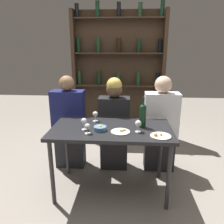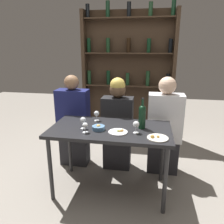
{
  "view_description": "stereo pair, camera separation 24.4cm",
  "coord_description": "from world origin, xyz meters",
  "views": [
    {
      "loc": [
        0.16,
        -2.23,
        1.63
      ],
      "look_at": [
        0.0,
        0.11,
        0.93
      ],
      "focal_mm": 35.0,
      "sensor_mm": 36.0,
      "label": 1
    },
    {
      "loc": [
        0.41,
        -2.2,
        1.63
      ],
      "look_at": [
        0.0,
        0.11,
        0.93
      ],
      "focal_mm": 35.0,
      "sensor_mm": 36.0,
      "label": 2
    }
  ],
  "objects": [
    {
      "name": "wine_rack_wall",
      "position": [
        -0.0,
        1.77,
        1.21
      ],
      "size": [
        1.65,
        0.21,
        2.36
      ],
      "color": "#38281C",
      "rests_on": "ground_plane"
    },
    {
      "name": "food_plate_1",
      "position": [
        0.5,
        -0.21,
        0.79
      ],
      "size": [
        0.2,
        0.2,
        0.04
      ],
      "color": "silver",
      "rests_on": "dining_table"
    },
    {
      "name": "dining_table",
      "position": [
        0.0,
        0.0,
        0.7
      ],
      "size": [
        1.32,
        0.7,
        0.78
      ],
      "color": "black",
      "rests_on": "ground_plane"
    },
    {
      "name": "ground_plane",
      "position": [
        0.0,
        0.0,
        0.0
      ],
      "size": [
        10.0,
        10.0,
        0.0
      ],
      "primitive_type": "plane",
      "color": "gray"
    },
    {
      "name": "snack_bowl",
      "position": [
        -0.11,
        -0.08,
        0.8
      ],
      "size": [
        0.14,
        0.14,
        0.06
      ],
      "color": "#4C7299",
      "rests_on": "dining_table"
    },
    {
      "name": "wine_bottle",
      "position": [
        0.34,
        0.05,
        0.92
      ],
      "size": [
        0.08,
        0.08,
        0.34
      ],
      "color": "black",
      "rests_on": "dining_table"
    },
    {
      "name": "seated_person_right",
      "position": [
        0.62,
        0.52,
        0.6
      ],
      "size": [
        0.44,
        0.22,
        1.28
      ],
      "color": "#26262B",
      "rests_on": "ground_plane"
    },
    {
      "name": "seated_person_left",
      "position": [
        -0.61,
        0.52,
        0.6
      ],
      "size": [
        0.43,
        0.22,
        1.28
      ],
      "color": "#26262B",
      "rests_on": "ground_plane"
    },
    {
      "name": "wine_glass_0",
      "position": [
        -0.23,
        -0.18,
        0.85
      ],
      "size": [
        0.06,
        0.06,
        0.11
      ],
      "color": "silver",
      "rests_on": "dining_table"
    },
    {
      "name": "food_plate_0",
      "position": [
        0.11,
        -0.12,
        0.78
      ],
      "size": [
        0.2,
        0.2,
        0.04
      ],
      "color": "white",
      "rests_on": "dining_table"
    },
    {
      "name": "wine_glass_1",
      "position": [
        0.29,
        -0.1,
        0.87
      ],
      "size": [
        0.07,
        0.07,
        0.13
      ],
      "color": "silver",
      "rests_on": "dining_table"
    },
    {
      "name": "wine_glass_2",
      "position": [
        -0.29,
        -0.07,
        0.87
      ],
      "size": [
        0.06,
        0.06,
        0.13
      ],
      "color": "silver",
      "rests_on": "dining_table"
    },
    {
      "name": "wine_glass_3",
      "position": [
        -0.21,
        0.21,
        0.86
      ],
      "size": [
        0.06,
        0.06,
        0.12
      ],
      "color": "silver",
      "rests_on": "dining_table"
    },
    {
      "name": "seated_person_center",
      "position": [
        -0.0,
        0.52,
        0.61
      ],
      "size": [
        0.41,
        0.22,
        1.26
      ],
      "color": "#26262B",
      "rests_on": "ground_plane"
    }
  ]
}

